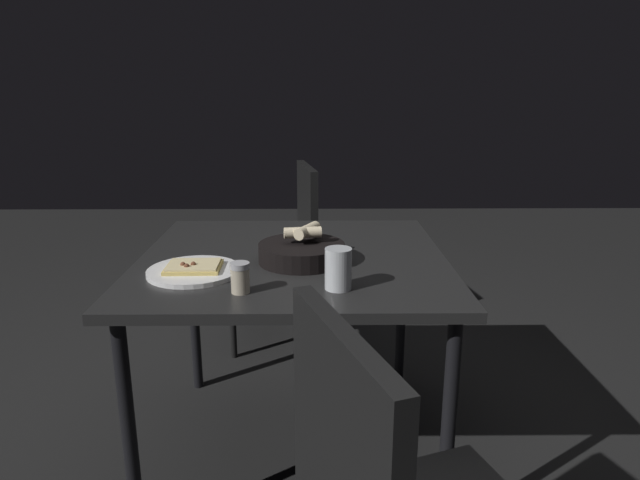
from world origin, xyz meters
TOP-DOWN VIEW (x-y plane):
  - ground at (0.00, 0.00)m, footprint 8.00×8.00m
  - dining_table at (0.00, 0.00)m, footprint 0.99×0.96m
  - pizza_plate at (0.29, 0.18)m, footprint 0.27×0.27m
  - bread_basket at (-0.03, 0.06)m, footprint 0.27×0.27m
  - beer_glass at (-0.13, 0.31)m, footprint 0.07×0.07m
  - pepper_shaker at (0.13, 0.33)m, footprint 0.05×0.05m
  - chair_far at (0.08, -0.93)m, footprint 0.51×0.51m

SIDE VIEW (x-z plane):
  - ground at x=0.00m, z-range 0.00..0.00m
  - chair_far at x=0.08m, z-range 0.06..0.94m
  - dining_table at x=0.00m, z-range 0.30..1.02m
  - pizza_plate at x=0.29m, z-range 0.71..0.75m
  - bread_basket at x=-0.03m, z-range 0.70..0.81m
  - pepper_shaker at x=0.13m, z-range 0.72..0.80m
  - beer_glass at x=-0.13m, z-range 0.72..0.83m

